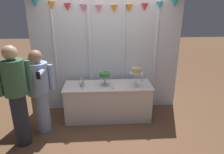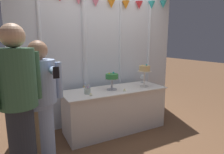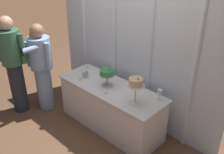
% 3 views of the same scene
% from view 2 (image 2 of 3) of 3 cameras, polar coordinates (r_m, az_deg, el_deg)
% --- Properties ---
extents(ground_plane, '(24.00, 24.00, 0.00)m').
position_cam_2_polar(ground_plane, '(3.45, 1.69, -16.16)').
color(ground_plane, brown).
extents(draped_curtain, '(3.22, 0.16, 2.72)m').
position_cam_2_polar(draped_curtain, '(3.59, -2.94, 8.50)').
color(draped_curtain, silver).
rests_on(draped_curtain, ground_plane).
extents(cake_table, '(1.80, 0.67, 0.75)m').
position_cam_2_polar(cake_table, '(3.38, 0.88, -9.83)').
color(cake_table, white).
rests_on(cake_table, ground_plane).
extents(cake_display_nearleft, '(0.24, 0.24, 0.31)m').
position_cam_2_polar(cake_display_nearleft, '(3.18, -0.04, -0.23)').
color(cake_display_nearleft, '#B2B2B7').
rests_on(cake_display_nearleft, cake_table).
extents(cake_display_nearright, '(0.25, 0.25, 0.42)m').
position_cam_2_polar(cake_display_nearright, '(3.43, 9.86, 2.06)').
color(cake_display_nearright, silver).
rests_on(cake_display_nearright, cake_table).
extents(wine_glass, '(0.07, 0.07, 0.16)m').
position_cam_2_polar(wine_glass, '(3.82, 9.17, 0.10)').
color(wine_glass, silver).
rests_on(wine_glass, cake_table).
extents(flower_vase, '(0.12, 0.12, 0.17)m').
position_cam_2_polar(flower_vase, '(3.00, -7.54, -3.98)').
color(flower_vase, '#B2C1B2').
rests_on(flower_vase, cake_table).
extents(tealight_far_left, '(0.05, 0.05, 0.04)m').
position_cam_2_polar(tealight_far_left, '(2.90, -6.45, -5.44)').
color(tealight_far_left, beige).
rests_on(tealight_far_left, cake_table).
extents(tealight_near_left, '(0.05, 0.05, 0.04)m').
position_cam_2_polar(tealight_near_left, '(3.15, 3.86, -4.07)').
color(tealight_near_left, beige).
rests_on(tealight_near_left, cake_table).
extents(guest_man_pink_jacket, '(0.54, 0.39, 1.58)m').
position_cam_2_polar(guest_man_pink_jacket, '(2.48, -20.69, -6.61)').
color(guest_man_pink_jacket, '#93ADD6').
rests_on(guest_man_pink_jacket, ground_plane).
extents(guest_girl_blue_dress, '(0.44, 0.58, 1.47)m').
position_cam_2_polar(guest_girl_blue_dress, '(2.47, -21.87, -7.65)').
color(guest_girl_blue_dress, '#9E8966').
rests_on(guest_girl_blue_dress, ground_plane).
extents(guest_man_dark_suit, '(0.49, 0.49, 1.73)m').
position_cam_2_polar(guest_man_dark_suit, '(2.08, -26.43, -7.67)').
color(guest_man_dark_suit, '#282D38').
rests_on(guest_man_dark_suit, ground_plane).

